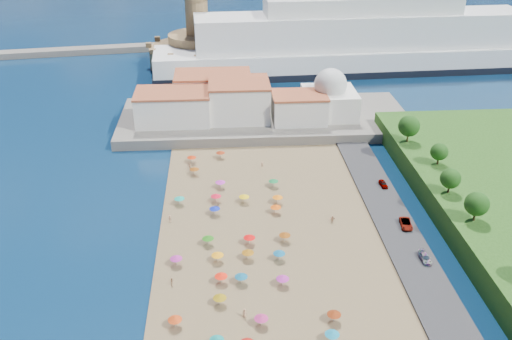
{
  "coord_description": "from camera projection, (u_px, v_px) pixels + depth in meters",
  "views": [
    {
      "loc": [
        -4.19,
        -93.84,
        68.75
      ],
      "look_at": [
        4.0,
        25.0,
        8.0
      ],
      "focal_mm": 40.0,
      "sensor_mm": 36.0,
      "label": 1
    }
  ],
  "objects": [
    {
      "name": "ground",
      "position": [
        245.0,
        262.0,
        114.88
      ],
      "size": [
        700.0,
        700.0,
        0.0
      ],
      "primitive_type": "plane",
      "color": "#071938",
      "rests_on": "ground"
    },
    {
      "name": "terrace",
      "position": [
        264.0,
        119.0,
        179.69
      ],
      "size": [
        90.0,
        36.0,
        3.0
      ],
      "primitive_type": "cube",
      "color": "#59544C",
      "rests_on": "ground"
    },
    {
      "name": "jetty",
      "position": [
        197.0,
        86.0,
        209.59
      ],
      "size": [
        18.0,
        70.0,
        2.4
      ],
      "primitive_type": "cube",
      "color": "#59544C",
      "rests_on": "ground"
    },
    {
      "name": "waterfront_buildings",
      "position": [
        223.0,
        100.0,
        176.57
      ],
      "size": [
        57.0,
        29.0,
        11.0
      ],
      "color": "silver",
      "rests_on": "terrace"
    },
    {
      "name": "domed_building",
      "position": [
        330.0,
        97.0,
        175.75
      ],
      "size": [
        16.0,
        16.0,
        15.0
      ],
      "color": "silver",
      "rests_on": "terrace"
    },
    {
      "name": "fortress",
      "position": [
        198.0,
        49.0,
        233.76
      ],
      "size": [
        40.0,
        40.0,
        32.4
      ],
      "color": "#A38151",
      "rests_on": "ground"
    },
    {
      "name": "cruise_ship",
      "position": [
        360.0,
        44.0,
        225.82
      ],
      "size": [
        164.02,
        32.17,
        35.65
      ],
      "color": "black",
      "rests_on": "ground"
    },
    {
      "name": "beach_parasols",
      "position": [
        241.0,
        301.0,
        100.9
      ],
      "size": [
        31.62,
        115.58,
        2.2
      ],
      "color": "gray",
      "rests_on": "beach"
    },
    {
      "name": "beachgoers",
      "position": [
        227.0,
        261.0,
        113.32
      ],
      "size": [
        37.69,
        99.48,
        1.8
      ],
      "color": "tan",
      "rests_on": "beach"
    },
    {
      "name": "parked_cars",
      "position": [
        419.0,
        247.0,
        117.16
      ],
      "size": [
        3.01,
        71.92,
        1.44
      ],
      "color": "gray",
      "rests_on": "promenade"
    },
    {
      "name": "hillside_trees",
      "position": [
        506.0,
        238.0,
        104.43
      ],
      "size": [
        12.18,
        105.72,
        7.75
      ],
      "color": "#382314",
      "rests_on": "hillside"
    }
  ]
}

